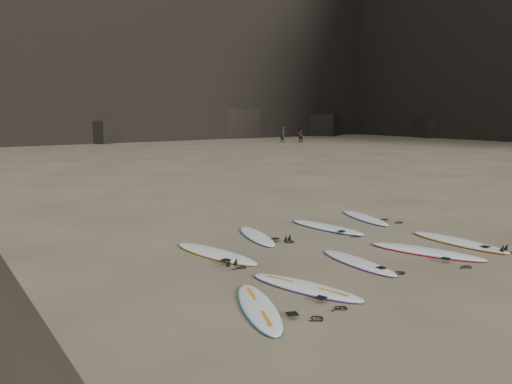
# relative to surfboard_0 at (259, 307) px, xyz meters

# --- Properties ---
(ground) EXTENTS (240.00, 240.00, 0.00)m
(ground) POSITION_rel_surfboard_0_xyz_m (3.90, 0.87, -0.04)
(ground) COLOR #897559
(ground) RESTS_ON ground
(surfboard_0) EXTENTS (1.37, 2.34, 0.08)m
(surfboard_0) POSITION_rel_surfboard_0_xyz_m (0.00, 0.00, 0.00)
(surfboard_0) COLOR white
(surfboard_0) RESTS_ON ground
(surfboard_1) EXTENTS (1.28, 2.49, 0.09)m
(surfboard_1) POSITION_rel_surfboard_0_xyz_m (1.30, 0.31, 0.00)
(surfboard_1) COLOR white
(surfboard_1) RESTS_ON ground
(surfboard_2) EXTENTS (0.66, 2.25, 0.08)m
(surfboard_2) POSITION_rel_surfboard_0_xyz_m (3.27, 0.84, -0.00)
(surfboard_2) COLOR white
(surfboard_2) RESTS_ON ground
(surfboard_3) EXTENTS (1.57, 2.73, 0.10)m
(surfboard_3) POSITION_rel_surfboard_0_xyz_m (5.22, 0.53, 0.01)
(surfboard_3) COLOR white
(surfboard_3) RESTS_ON ground
(surfboard_4) EXTENTS (0.72, 2.66, 0.09)m
(surfboard_4) POSITION_rel_surfboard_0_xyz_m (6.64, 0.62, 0.01)
(surfboard_4) COLOR white
(surfboard_4) RESTS_ON ground
(surfboard_5) EXTENTS (1.18, 2.67, 0.09)m
(surfboard_5) POSITION_rel_surfboard_0_xyz_m (1.03, 3.23, 0.01)
(surfboard_5) COLOR white
(surfboard_5) RESTS_ON ground
(surfboard_6) EXTENTS (1.11, 2.32, 0.08)m
(surfboard_6) POSITION_rel_surfboard_0_xyz_m (2.76, 4.03, -0.00)
(surfboard_6) COLOR white
(surfboard_6) RESTS_ON ground
(surfboard_7) EXTENTS (0.99, 2.59, 0.09)m
(surfboard_7) POSITION_rel_surfboard_0_xyz_m (4.98, 3.71, 0.00)
(surfboard_7) COLOR white
(surfboard_7) RESTS_ON ground
(surfboard_8) EXTENTS (1.13, 2.46, 0.09)m
(surfboard_8) POSITION_rel_surfboard_0_xyz_m (6.84, 3.99, 0.00)
(surfboard_8) COLOR white
(surfboard_8) RESTS_ON ground
(person_a) EXTENTS (0.58, 0.71, 1.67)m
(person_a) POSITION_rel_surfboard_0_xyz_m (27.89, 35.39, 0.80)
(person_a) COLOR black
(person_a) RESTS_ON ground
(person_b) EXTENTS (0.91, 0.75, 1.74)m
(person_b) POSITION_rel_surfboard_0_xyz_m (29.92, 35.07, 0.83)
(person_b) COLOR black
(person_b) RESTS_ON ground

